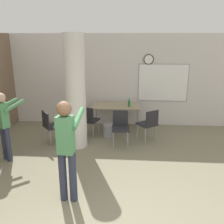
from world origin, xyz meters
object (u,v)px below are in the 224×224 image
at_px(chair_table_left, 89,119).
at_px(person_playing_front, 67,144).
at_px(folding_table, 116,107).
at_px(chair_near_pillar, 51,124).
at_px(chair_table_right, 149,123).
at_px(person_watching_back, 4,121).
at_px(bottle_on_table, 129,103).
at_px(chair_table_front, 120,125).

distance_m(chair_table_left, person_playing_front, 2.89).
relative_size(folding_table, chair_near_pillar, 1.62).
xyz_separation_m(chair_table_left, chair_near_pillar, (-0.91, -0.53, 0.00)).
bearing_deg(person_playing_front, chair_table_right, 60.18).
height_order(chair_table_left, person_watching_back, person_watching_back).
distance_m(chair_table_right, chair_near_pillar, 2.57).
bearing_deg(folding_table, bottle_on_table, -20.05).
height_order(chair_table_front, chair_table_right, same).
xyz_separation_m(bottle_on_table, chair_table_right, (0.53, -0.67, -0.34)).
relative_size(folding_table, chair_table_right, 1.62).
bearing_deg(person_playing_front, chair_table_front, 71.84).
xyz_separation_m(chair_table_right, chair_near_pillar, (-2.55, -0.33, 0.00)).
height_order(folding_table, chair_table_left, chair_table_left).
distance_m(bottle_on_table, chair_table_front, 1.02).
xyz_separation_m(folding_table, chair_table_left, (-0.72, -0.62, -0.19)).
height_order(chair_table_left, chair_near_pillar, same).
xyz_separation_m(chair_table_right, person_playing_front, (-1.52, -2.65, 0.52)).
relative_size(person_watching_back, person_playing_front, 0.89).
xyz_separation_m(person_watching_back, person_playing_front, (1.73, -1.32, 0.11)).
xyz_separation_m(chair_table_left, chair_table_right, (1.64, -0.20, 0.00)).
relative_size(chair_table_left, chair_table_right, 1.00).
xyz_separation_m(chair_table_right, person_watching_back, (-3.24, -1.32, 0.41)).
relative_size(bottle_on_table, chair_near_pillar, 0.29).
height_order(folding_table, chair_near_pillar, chair_near_pillar).
height_order(folding_table, chair_table_front, chair_table_front).
relative_size(chair_table_right, chair_near_pillar, 1.00).
relative_size(chair_table_left, chair_table_front, 1.00).
distance_m(chair_table_left, chair_near_pillar, 1.05).
xyz_separation_m(chair_near_pillar, person_watching_back, (-0.70, -0.99, 0.41)).
bearing_deg(chair_near_pillar, chair_table_right, 7.35).
xyz_separation_m(bottle_on_table, chair_near_pillar, (-2.01, -1.00, -0.34)).
relative_size(chair_table_front, person_watching_back, 0.56).
height_order(chair_table_right, person_watching_back, person_watching_back).
bearing_deg(chair_table_right, chair_table_left, 173.09).
bearing_deg(chair_table_front, chair_table_right, 19.94).
height_order(bottle_on_table, person_watching_back, person_watching_back).
distance_m(chair_table_left, chair_table_right, 1.65).
xyz_separation_m(folding_table, chair_table_right, (0.92, -0.81, -0.19)).
bearing_deg(chair_table_right, person_watching_back, -157.80).
bearing_deg(chair_table_front, folding_table, 99.46).
relative_size(chair_table_left, chair_near_pillar, 1.00).
bearing_deg(chair_table_right, bottle_on_table, 128.31).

